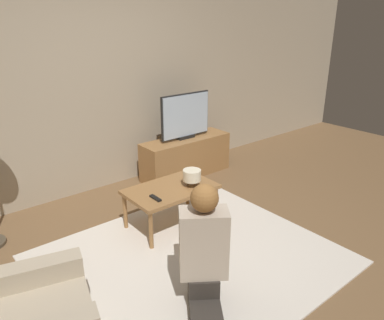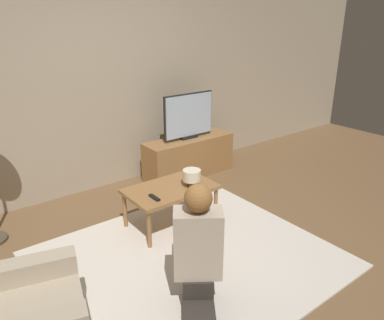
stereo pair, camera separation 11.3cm
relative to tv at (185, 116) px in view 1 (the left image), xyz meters
name	(u,v)px [view 1 (the left image)]	position (x,y,z in m)	size (l,w,h in m)	color
ground_plane	(191,260)	(-1.16, -1.53, -0.82)	(10.00, 10.00, 0.00)	brown
wall_back	(83,83)	(-1.16, 0.40, 0.48)	(10.00, 0.06, 2.60)	tan
rug	(191,259)	(-1.16, -1.53, -0.81)	(2.40, 2.08, 0.02)	silver
tv_stand	(186,157)	(0.00, 0.00, -0.56)	(1.24, 0.39, 0.52)	olive
tv	(185,116)	(0.00, 0.00, 0.00)	(0.74, 0.08, 0.59)	black
coffee_table	(171,192)	(-0.93, -0.94, -0.44)	(0.87, 0.54, 0.42)	olive
person_kneeling	(204,247)	(-1.42, -2.00, -0.32)	(0.64, 0.75, 0.96)	#332D28
table_lamp	(192,176)	(-0.74, -1.04, -0.29)	(0.18, 0.18, 0.17)	#4C3823
remote	(155,198)	(-1.19, -1.05, -0.38)	(0.04, 0.15, 0.02)	black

